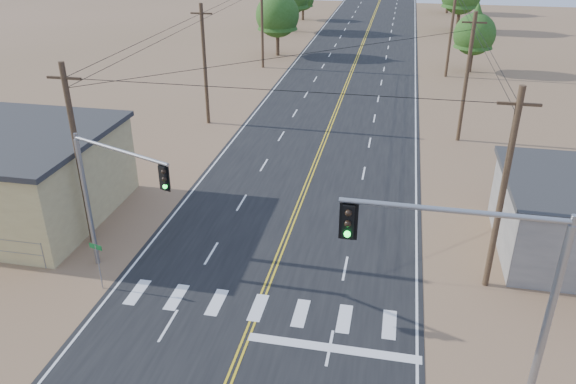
# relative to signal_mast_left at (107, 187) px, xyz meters

# --- Properties ---
(road) EXTENTS (15.00, 200.00, 0.02)m
(road) POSITION_rel_signal_mast_left_xyz_m (7.52, 20.65, -4.85)
(road) COLOR black
(road) RESTS_ON ground
(utility_pole_left_near) EXTENTS (1.80, 0.30, 10.00)m
(utility_pole_left_near) POSITION_rel_signal_mast_left_xyz_m (-2.98, 2.65, 0.26)
(utility_pole_left_near) COLOR #4C3826
(utility_pole_left_near) RESTS_ON ground
(utility_pole_left_mid) EXTENTS (1.80, 0.30, 10.00)m
(utility_pole_left_mid) POSITION_rel_signal_mast_left_xyz_m (-2.98, 22.65, 0.26)
(utility_pole_left_mid) COLOR #4C3826
(utility_pole_left_mid) RESTS_ON ground
(utility_pole_left_far) EXTENTS (1.80, 0.30, 10.00)m
(utility_pole_left_far) POSITION_rel_signal_mast_left_xyz_m (-2.98, 42.65, 0.26)
(utility_pole_left_far) COLOR #4C3826
(utility_pole_left_far) RESTS_ON ground
(utility_pole_right_near) EXTENTS (1.80, 0.30, 10.00)m
(utility_pole_right_near) POSITION_rel_signal_mast_left_xyz_m (18.02, 2.65, 0.26)
(utility_pole_right_near) COLOR #4C3826
(utility_pole_right_near) RESTS_ON ground
(utility_pole_right_mid) EXTENTS (1.80, 0.30, 10.00)m
(utility_pole_right_mid) POSITION_rel_signal_mast_left_xyz_m (18.02, 22.65, 0.26)
(utility_pole_right_mid) COLOR #4C3826
(utility_pole_right_mid) RESTS_ON ground
(utility_pole_right_far) EXTENTS (1.80, 0.30, 10.00)m
(utility_pole_right_far) POSITION_rel_signal_mast_left_xyz_m (18.02, 42.65, 0.26)
(utility_pole_right_far) COLOR #4C3826
(utility_pole_right_far) RESTS_ON ground
(signal_mast_left) EXTENTS (5.63, 2.46, 7.18)m
(signal_mast_left) POSITION_rel_signal_mast_left_xyz_m (0.00, 0.00, 0.00)
(signal_mast_left) COLOR gray
(signal_mast_left) RESTS_ON ground
(signal_mast_right) EXTENTS (7.24, 0.49, 8.25)m
(signal_mast_right) POSITION_rel_signal_mast_left_xyz_m (16.43, -5.35, 0.75)
(signal_mast_right) COLOR gray
(signal_mast_right) RESTS_ON ground
(street_sign) EXTENTS (0.72, 0.21, 2.49)m
(street_sign) POSITION_rel_signal_mast_left_xyz_m (-0.28, -1.35, -3.20)
(street_sign) COLOR gray
(street_sign) RESTS_ON ground
(tree_left_near) EXTENTS (5.43, 5.43, 9.05)m
(tree_left_near) POSITION_rel_signal_mast_left_xyz_m (-2.62, 49.22, 0.67)
(tree_left_near) COLOR #3F2D1E
(tree_left_near) RESTS_ON ground
(tree_right_near) EXTENTS (4.63, 4.63, 7.71)m
(tree_right_near) POSITION_rel_signal_mast_left_xyz_m (20.80, 45.33, -0.15)
(tree_right_near) COLOR #3F2D1E
(tree_right_near) RESTS_ON ground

